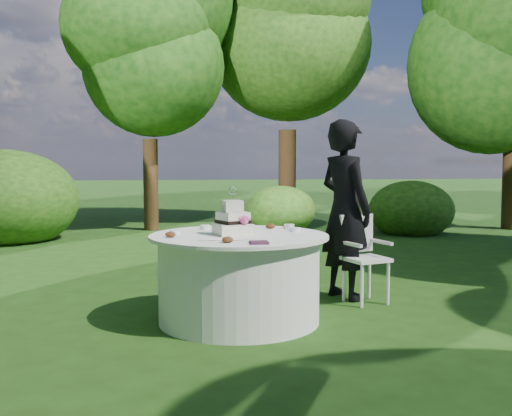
{
  "coord_description": "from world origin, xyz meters",
  "views": [
    {
      "loc": [
        -0.53,
        -5.15,
        1.41
      ],
      "look_at": [
        0.15,
        0.0,
        1.0
      ],
      "focal_mm": 42.0,
      "sensor_mm": 36.0,
      "label": 1
    }
  ],
  "objects_px": {
    "napkins": "(259,242)",
    "chair": "(362,251)",
    "table": "(239,278)",
    "cake": "(233,222)",
    "guest": "(345,210)"
  },
  "relations": [
    {
      "from": "table",
      "to": "cake",
      "type": "relative_size",
      "value": 3.72
    },
    {
      "from": "guest",
      "to": "napkins",
      "type": "bearing_deg",
      "value": 116.56
    },
    {
      "from": "napkins",
      "to": "chair",
      "type": "bearing_deg",
      "value": 44.69
    },
    {
      "from": "napkins",
      "to": "guest",
      "type": "relative_size",
      "value": 0.08
    },
    {
      "from": "cake",
      "to": "guest",
      "type": "bearing_deg",
      "value": 32.96
    },
    {
      "from": "table",
      "to": "cake",
      "type": "distance_m",
      "value": 0.5
    },
    {
      "from": "napkins",
      "to": "table",
      "type": "relative_size",
      "value": 0.09
    },
    {
      "from": "napkins",
      "to": "guest",
      "type": "xyz_separation_m",
      "value": [
        1.08,
        1.37,
        0.13
      ]
    },
    {
      "from": "guest",
      "to": "chair",
      "type": "height_order",
      "value": "guest"
    },
    {
      "from": "table",
      "to": "chair",
      "type": "height_order",
      "value": "chair"
    },
    {
      "from": "guest",
      "to": "chair",
      "type": "xyz_separation_m",
      "value": [
        0.13,
        -0.18,
        -0.4
      ]
    },
    {
      "from": "guest",
      "to": "table",
      "type": "bearing_deg",
      "value": 98.13
    },
    {
      "from": "napkins",
      "to": "chair",
      "type": "height_order",
      "value": "chair"
    },
    {
      "from": "guest",
      "to": "cake",
      "type": "height_order",
      "value": "guest"
    },
    {
      "from": "cake",
      "to": "table",
      "type": "bearing_deg",
      "value": 19.87
    }
  ]
}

